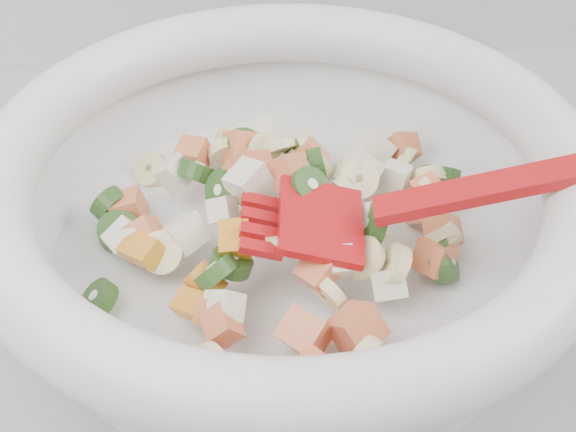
{
  "coord_description": "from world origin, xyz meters",
  "views": [
    {
      "loc": [
        0.12,
        1.05,
        1.3
      ],
      "look_at": [
        0.15,
        1.46,
        0.95
      ],
      "focal_mm": 55.0,
      "sensor_mm": 36.0,
      "label": 1
    }
  ],
  "objects": [
    {
      "name": "mixing_bowl",
      "position": [
        0.15,
        1.46,
        0.96
      ],
      "size": [
        0.43,
        0.38,
        0.13
      ],
      "color": "silver",
      "rests_on": "counter"
    }
  ]
}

